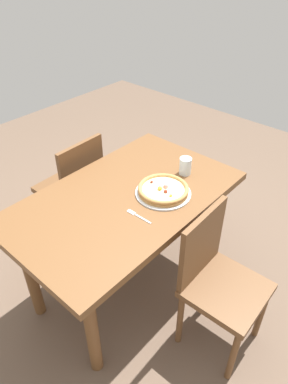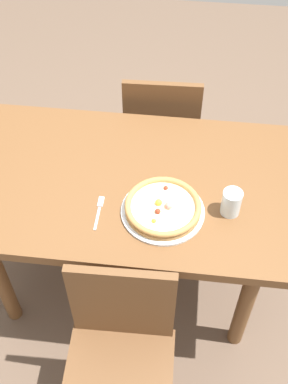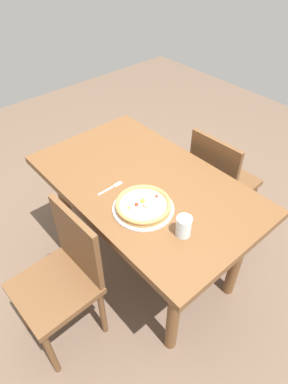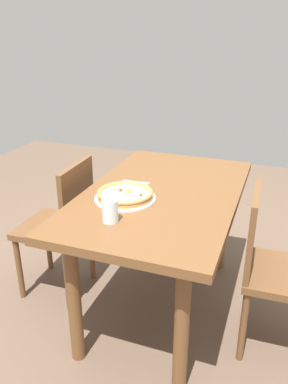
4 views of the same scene
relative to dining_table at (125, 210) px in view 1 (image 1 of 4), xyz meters
name	(u,v)px [view 1 (image 1 of 4)]	position (x,y,z in m)	size (l,w,h in m)	color
ground_plane	(128,282)	(0.00, 0.00, -0.67)	(6.00, 6.00, 0.00)	brown
dining_table	(125,210)	(0.00, 0.00, 0.00)	(1.37, 0.83, 0.78)	brown
chair_near	(217,279)	(0.06, -0.63, -0.17)	(0.41, 0.41, 0.89)	brown
chair_far	(74,186)	(0.10, 0.63, -0.17)	(0.41, 0.41, 0.89)	brown
plate	(163,193)	(0.16, -0.15, 0.11)	(0.33, 0.33, 0.01)	silver
pizza	(163,189)	(0.16, -0.15, 0.14)	(0.30, 0.30, 0.05)	#B78447
fork	(137,215)	(-0.08, -0.17, 0.11)	(0.02, 0.17, 0.00)	silver
drinking_glass	(185,166)	(0.42, -0.12, 0.16)	(0.08, 0.08, 0.11)	silver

